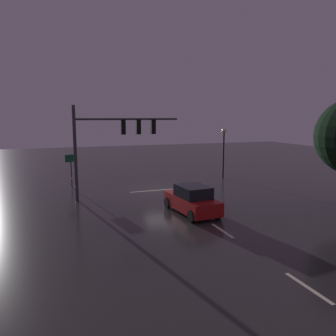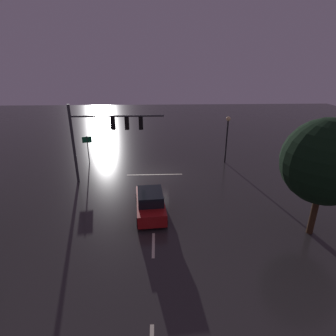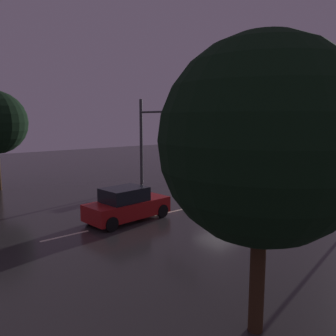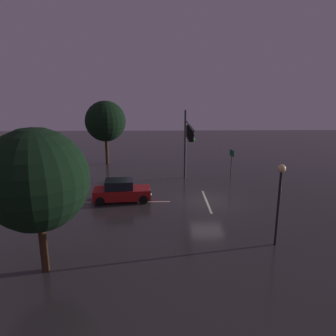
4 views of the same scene
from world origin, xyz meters
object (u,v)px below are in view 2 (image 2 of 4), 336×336
traffic_signal_assembly (106,130)px  tree_left_near (326,162)px  street_lamp_left_kerb (227,130)px  car_approaching (150,203)px  route_sign (87,144)px

traffic_signal_assembly → tree_left_near: size_ratio=1.07×
street_lamp_left_kerb → car_approaching: bearing=52.2°
street_lamp_left_kerb → route_sign: size_ratio=1.69×
tree_left_near → route_sign: bearing=-37.9°
tree_left_near → street_lamp_left_kerb: bearing=-79.1°
car_approaching → street_lamp_left_kerb: street_lamp_left_kerb is taller
street_lamp_left_kerb → route_sign: bearing=-1.8°
street_lamp_left_kerb → tree_left_near: bearing=100.9°
route_sign → tree_left_near: size_ratio=0.40×
street_lamp_left_kerb → route_sign: 13.70m
car_approaching → traffic_signal_assembly: bearing=-56.5°
traffic_signal_assembly → route_sign: size_ratio=2.70×
street_lamp_left_kerb → tree_left_near: 12.26m
traffic_signal_assembly → street_lamp_left_kerb: (-10.85, -4.03, -1.17)m
car_approaching → route_sign: 11.76m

